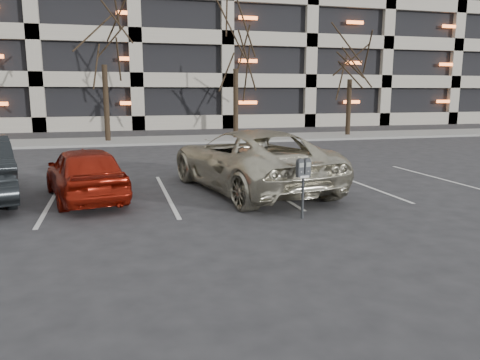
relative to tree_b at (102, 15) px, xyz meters
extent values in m
plane|color=#28282B|center=(3.00, -16.00, -6.48)|extent=(140.00, 140.00, 0.00)
cube|color=gray|center=(3.00, 0.00, -6.42)|extent=(80.00, 4.00, 0.12)
cube|color=silver|center=(-1.20, -13.70, -6.47)|extent=(0.10, 5.20, 0.00)
cube|color=silver|center=(1.60, -13.70, -6.47)|extent=(0.10, 5.20, 0.00)
cube|color=silver|center=(4.40, -13.70, -6.47)|extent=(0.10, 5.20, 0.00)
cube|color=silver|center=(7.20, -13.70, -6.47)|extent=(0.10, 5.20, 0.00)
cube|color=silver|center=(10.00, -13.70, -6.47)|extent=(0.10, 5.20, 0.00)
cube|color=black|center=(15.00, 18.00, 2.52)|extent=(49.92, 19.20, 18.00)
cylinder|color=black|center=(0.00, 0.00, -4.46)|extent=(0.28, 0.28, 4.03)
cylinder|color=black|center=(7.00, 0.00, -4.52)|extent=(0.28, 0.28, 3.92)
cylinder|color=black|center=(14.00, 0.00, -4.78)|extent=(0.28, 0.28, 3.39)
cylinder|color=black|center=(4.12, -16.84, -6.03)|extent=(0.06, 0.06, 0.90)
cube|color=black|center=(4.12, -16.84, -5.56)|extent=(0.31, 0.16, 0.06)
cube|color=silver|center=(4.13, -16.89, -5.58)|extent=(0.22, 0.05, 0.05)
cube|color=gray|center=(4.05, -16.91, -5.33)|extent=(0.11, 0.03, 0.09)
cube|color=gray|center=(4.21, -16.88, -5.33)|extent=(0.11, 0.03, 0.09)
imported|color=beige|center=(3.88, -13.67, -5.65)|extent=(3.82, 6.33, 1.64)
cube|color=#F06505|center=(3.53, -14.71, -4.83)|extent=(0.10, 0.20, 0.01)
imported|color=maroon|center=(-0.37, -13.79, -5.80)|extent=(2.38, 4.19, 1.34)
camera|label=1|loc=(0.39, -25.72, -3.87)|focal=35.00mm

